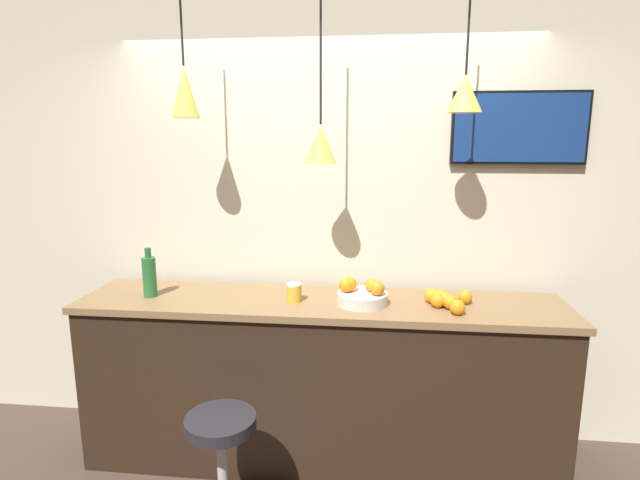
% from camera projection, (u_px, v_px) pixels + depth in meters
% --- Properties ---
extents(back_wall, '(8.00, 0.06, 2.90)m').
position_uv_depth(back_wall, '(327.00, 213.00, 3.15)').
color(back_wall, beige).
rests_on(back_wall, ground_plane).
extents(service_counter, '(2.76, 0.58, 1.01)m').
position_uv_depth(service_counter, '(320.00, 381.00, 2.94)').
color(service_counter, black).
rests_on(service_counter, ground_plane).
extents(bar_stool, '(0.40, 0.40, 0.63)m').
position_uv_depth(bar_stool, '(222.00, 460.00, 2.38)').
color(bar_stool, '#B7B7BC').
rests_on(bar_stool, ground_plane).
extents(fruit_bowl, '(0.28, 0.28, 0.15)m').
position_uv_depth(fruit_bowl, '(362.00, 295.00, 2.77)').
color(fruit_bowl, beige).
rests_on(fruit_bowl, service_counter).
extents(orange_pile, '(0.27, 0.27, 0.09)m').
position_uv_depth(orange_pile, '(445.00, 299.00, 2.73)').
color(orange_pile, orange).
rests_on(orange_pile, service_counter).
extents(juice_bottle, '(0.08, 0.08, 0.29)m').
position_uv_depth(juice_bottle, '(149.00, 276.00, 2.89)').
color(juice_bottle, '#286B33').
rests_on(juice_bottle, service_counter).
extents(spread_jar, '(0.09, 0.09, 0.10)m').
position_uv_depth(spread_jar, '(294.00, 293.00, 2.81)').
color(spread_jar, gold).
rests_on(spread_jar, service_counter).
extents(pendant_lamp_left, '(0.15, 0.15, 0.78)m').
position_uv_depth(pendant_lamp_left, '(185.00, 92.00, 2.73)').
color(pendant_lamp_left, black).
extents(pendant_lamp_middle, '(0.17, 0.17, 1.03)m').
position_uv_depth(pendant_lamp_middle, '(321.00, 143.00, 2.70)').
color(pendant_lamp_middle, black).
extents(pendant_lamp_right, '(0.18, 0.18, 0.76)m').
position_uv_depth(pendant_lamp_right, '(465.00, 93.00, 2.57)').
color(pendant_lamp_right, black).
extents(mounted_tv, '(0.77, 0.04, 0.42)m').
position_uv_depth(mounted_tv, '(519.00, 128.00, 2.87)').
color(mounted_tv, black).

